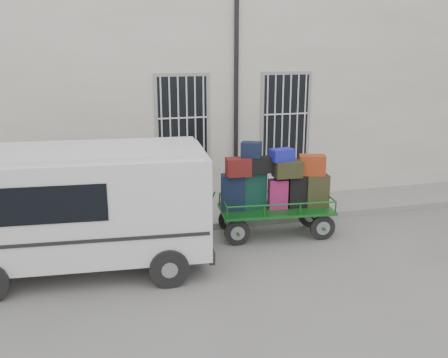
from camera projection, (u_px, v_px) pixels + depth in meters
name	position (u px, v px, depth m)	size (l,w,h in m)	color
ground	(232.00, 253.00, 10.11)	(80.00, 80.00, 0.00)	slate
building	(179.00, 83.00, 14.45)	(24.00, 5.15, 6.00)	#BCB4A0
sidewalk	(207.00, 215.00, 12.14)	(24.00, 1.70, 0.15)	gray
luggage_cart	(275.00, 189.00, 10.79)	(2.90, 1.34, 2.11)	black
van	(82.00, 202.00, 9.01)	(4.73, 2.40, 2.31)	white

